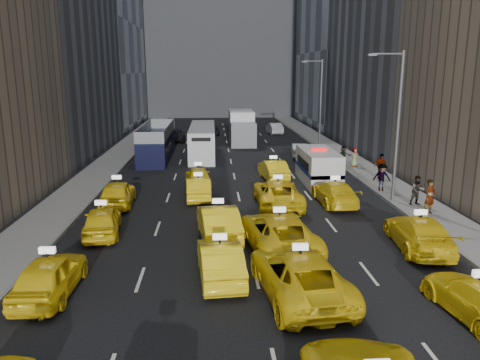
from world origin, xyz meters
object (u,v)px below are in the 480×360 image
at_px(nypd_van, 318,167).
at_px(pedestrian_0, 430,197).
at_px(box_truck, 242,127).
at_px(city_bus, 202,141).
at_px(double_decker, 157,142).

xyz_separation_m(nypd_van, pedestrian_0, (4.35, -8.29, -0.03)).
height_order(box_truck, pedestrian_0, box_truck).
relative_size(nypd_van, city_bus, 0.53).
relative_size(city_bus, box_truck, 1.39).
xyz_separation_m(double_decker, box_truck, (8.34, 9.09, 0.22)).
distance_m(nypd_van, pedestrian_0, 9.36).
bearing_deg(double_decker, pedestrian_0, -47.58).
relative_size(double_decker, box_truck, 1.32).
relative_size(nypd_van, pedestrian_0, 3.05).
bearing_deg(nypd_van, pedestrian_0, -61.98).
bearing_deg(nypd_van, box_truck, 102.75).
xyz_separation_m(double_decker, pedestrian_0, (16.95, -18.56, -0.40)).
bearing_deg(city_bus, pedestrian_0, -53.78).
height_order(city_bus, box_truck, box_truck).
relative_size(city_bus, pedestrian_0, 5.72).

